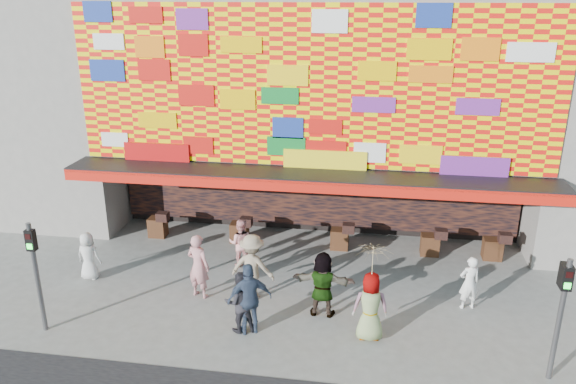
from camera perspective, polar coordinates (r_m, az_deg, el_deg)
name	(u,v)px	position (r m, az deg, el deg)	size (l,w,h in m)	color
ground	(290,318)	(15.47, 0.19, -12.73)	(90.00, 90.00, 0.00)	slate
shop_building	(324,78)	(21.39, 3.64, 11.45)	(15.20, 9.40, 10.00)	gray
neighbor_left	(0,52)	(25.82, -27.23, 12.52)	(11.00, 8.00, 12.00)	gray
signal_left	(35,265)	(15.44, -24.30, -6.80)	(0.22, 0.20, 3.00)	#59595B
signal_right	(562,307)	(13.75, 26.05, -10.42)	(0.22, 0.20, 3.00)	#59595B
ped_a	(88,256)	(18.11, -19.61, -6.14)	(0.73, 0.48, 1.50)	silver
ped_b	(199,266)	(16.23, -9.08, -7.43)	(0.70, 0.46, 1.92)	tan
ped_c	(240,302)	(14.62, -4.88, -11.05)	(0.81, 0.63, 1.67)	#232228
ped_d	(252,267)	(15.99, -3.64, -7.60)	(1.26, 0.72, 1.94)	gray
ped_e	(250,299)	(14.45, -3.92, -10.79)	(1.14, 0.47, 1.94)	#34425B
ped_f	(323,284)	(15.21, 3.54, -9.34)	(1.70, 0.54, 1.84)	gray
ped_g	(370,307)	(14.38, 8.37, -11.45)	(0.89, 0.58, 1.82)	gray
ped_h	(469,283)	(16.32, 17.93, -8.77)	(0.57, 0.37, 1.55)	white
ped_i	(241,243)	(17.89, -4.83, -5.17)	(0.77, 0.60, 1.58)	pink
parasol	(373,262)	(13.78, 8.62, -7.08)	(1.21, 1.22, 1.82)	beige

